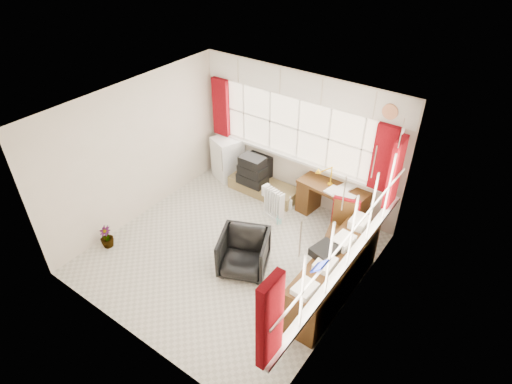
# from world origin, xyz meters

# --- Properties ---
(ground) EXTENTS (4.00, 4.00, 0.00)m
(ground) POSITION_xyz_m (0.00, 0.00, 0.00)
(ground) COLOR beige
(ground) RESTS_ON ground
(room_walls) EXTENTS (4.00, 4.00, 4.00)m
(room_walls) POSITION_xyz_m (0.00, 0.00, 1.50)
(room_walls) COLOR beige
(room_walls) RESTS_ON ground
(window_back) EXTENTS (3.70, 0.12, 3.60)m
(window_back) POSITION_xyz_m (0.00, 1.94, 0.95)
(window_back) COLOR #FFEBC9
(window_back) RESTS_ON room_walls
(window_right) EXTENTS (0.12, 3.70, 3.60)m
(window_right) POSITION_xyz_m (1.94, 0.00, 0.95)
(window_right) COLOR #FFEBC9
(window_right) RESTS_ON room_walls
(curtains) EXTENTS (3.83, 3.83, 1.15)m
(curtains) POSITION_xyz_m (0.92, 0.93, 1.46)
(curtains) COLOR maroon
(curtains) RESTS_ON room_walls
(overhead_cabinets) EXTENTS (3.98, 3.98, 0.48)m
(overhead_cabinets) POSITION_xyz_m (0.98, 0.98, 2.25)
(overhead_cabinets) COLOR white
(overhead_cabinets) RESTS_ON room_walls
(desk) EXTENTS (1.27, 0.73, 0.73)m
(desk) POSITION_xyz_m (0.88, 1.80, 0.39)
(desk) COLOR #482B11
(desk) RESTS_ON ground
(desk_lamp) EXTENTS (0.16, 0.14, 0.38)m
(desk_lamp) POSITION_xyz_m (0.80, 1.81, 0.96)
(desk_lamp) COLOR #E7B309
(desk_lamp) RESTS_ON desk
(task_chair) EXTENTS (0.51, 0.53, 1.02)m
(task_chair) POSITION_xyz_m (1.42, 1.07, 0.54)
(task_chair) COLOR black
(task_chair) RESTS_ON ground
(office_chair) EXTENTS (0.96, 0.97, 0.67)m
(office_chair) POSITION_xyz_m (0.38, -0.15, 0.34)
(office_chair) COLOR black
(office_chair) RESTS_ON ground
(radiator) EXTENTS (0.44, 0.25, 0.62)m
(radiator) POSITION_xyz_m (0.05, 1.19, 0.25)
(radiator) COLOR white
(radiator) RESTS_ON ground
(credenza) EXTENTS (0.50, 2.00, 0.85)m
(credenza) POSITION_xyz_m (1.73, 0.20, 0.39)
(credenza) COLOR #482B11
(credenza) RESTS_ON ground
(file_tray) EXTENTS (0.36, 0.43, 0.12)m
(file_tray) POSITION_xyz_m (1.58, 0.14, 0.81)
(file_tray) COLOR black
(file_tray) RESTS_ON credenza
(tv_bench) EXTENTS (1.40, 0.50, 0.25)m
(tv_bench) POSITION_xyz_m (-0.55, 1.72, 0.12)
(tv_bench) COLOR #957B4A
(tv_bench) RESTS_ON ground
(crt_tv) EXTENTS (0.56, 0.53, 0.44)m
(crt_tv) POSITION_xyz_m (-0.80, 1.84, 0.47)
(crt_tv) COLOR black
(crt_tv) RESTS_ON tv_bench
(hifi_stack) EXTENTS (0.55, 0.35, 0.58)m
(hifi_stack) POSITION_xyz_m (-0.72, 1.58, 0.52)
(hifi_stack) COLOR black
(hifi_stack) RESTS_ON tv_bench
(mini_fridge) EXTENTS (0.66, 0.67, 0.87)m
(mini_fridge) POSITION_xyz_m (-1.50, 1.80, 0.44)
(mini_fridge) COLOR white
(mini_fridge) RESTS_ON ground
(spray_bottle_a) EXTENTS (0.14, 0.14, 0.28)m
(spray_bottle_a) POSITION_xyz_m (0.14, 1.58, 0.14)
(spray_bottle_a) COLOR white
(spray_bottle_a) RESTS_ON ground
(spray_bottle_b) EXTENTS (0.11, 0.11, 0.17)m
(spray_bottle_b) POSITION_xyz_m (0.21, 1.11, 0.09)
(spray_bottle_b) COLOR #98E2DA
(spray_bottle_b) RESTS_ON ground
(flower_vase) EXTENTS (0.23, 0.23, 0.40)m
(flower_vase) POSITION_xyz_m (-1.78, -1.06, 0.20)
(flower_vase) COLOR black
(flower_vase) RESTS_ON ground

